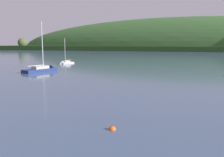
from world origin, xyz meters
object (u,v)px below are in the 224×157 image
(mooring_buoy_off_fishing_boat, at_px, (224,76))
(mooring_buoy_foreground, at_px, (112,130))
(sailboat_far_left, at_px, (44,71))
(sailboat_midwater_white, at_px, (65,63))

(mooring_buoy_off_fishing_boat, bearing_deg, mooring_buoy_foreground, -106.59)
(sailboat_far_left, height_order, mooring_buoy_off_fishing_boat, sailboat_far_left)
(sailboat_far_left, xyz_separation_m, mooring_buoy_foreground, (29.89, -30.11, -0.14))
(mooring_buoy_foreground, bearing_deg, sailboat_midwater_white, 126.14)
(sailboat_far_left, xyz_separation_m, mooring_buoy_off_fishing_boat, (40.92, 6.93, -0.14))
(mooring_buoy_foreground, distance_m, mooring_buoy_off_fishing_boat, 38.65)
(mooring_buoy_foreground, height_order, mooring_buoy_off_fishing_boat, mooring_buoy_off_fishing_boat)
(sailboat_midwater_white, height_order, mooring_buoy_foreground, sailboat_midwater_white)
(sailboat_midwater_white, bearing_deg, sailboat_far_left, 30.77)
(sailboat_far_left, height_order, mooring_buoy_foreground, sailboat_far_left)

